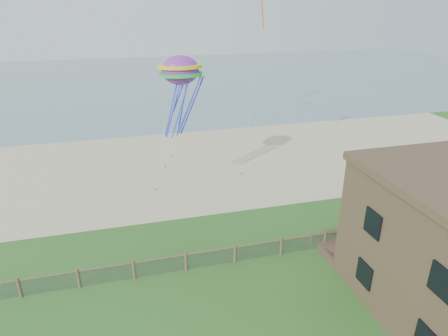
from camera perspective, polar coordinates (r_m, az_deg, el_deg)
The scene contains 8 objects.
ground at distance 20.76m, azimuth 6.63°, elevation -22.76°, with size 160.00×160.00×0.00m, color #2C5A1E.
sand_beach at distance 38.72m, azimuth -5.10°, elevation 0.49°, with size 72.00×20.00×0.02m, color #C5B58E.
ocean at distance 80.87m, azimuth -10.75°, elevation 12.17°, with size 160.00×68.00×0.02m, color slate.
chainlink_fence at distance 24.70m, azimuth 1.59°, elevation -12.26°, with size 36.20×0.20×1.25m, color brown, non-canonical shape.
motel_deck at distance 30.03m, azimuth 27.04°, elevation -8.79°, with size 15.00×2.00×0.50m, color brown.
picnic_table at distance 26.23m, azimuth 16.72°, elevation -11.42°, with size 1.93×1.46×0.81m, color brown, non-canonical shape.
octopus_kite at distance 28.40m, azimuth -6.11°, elevation 10.53°, with size 3.03×2.14×6.24m, color #E22355, non-canonical shape.
kite_red at distance 29.46m, azimuth 5.96°, elevation 22.64°, with size 1.08×0.70×2.52m, color red, non-canonical shape.
Camera 1 is at (-5.82, -13.28, 14.86)m, focal length 32.00 mm.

